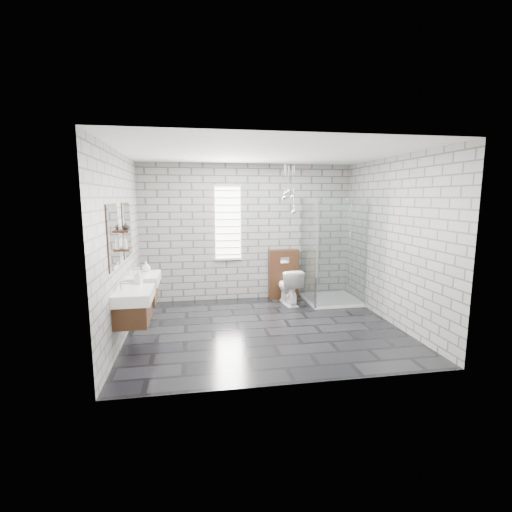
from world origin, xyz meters
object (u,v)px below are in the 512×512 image
object	(u,v)px
vanity_right	(141,280)
cistern_panel	(283,274)
shower_enclosure	(329,278)
toilet	(289,286)
vanity_left	(131,297)

from	to	relation	value
vanity_right	cistern_panel	size ratio (longest dim) A/B	1.57
shower_enclosure	toilet	world-z (taller)	shower_enclosure
shower_enclosure	cistern_panel	bearing A→B (deg)	146.54
cistern_panel	toilet	xyz separation A→B (m)	(0.00, -0.43, -0.15)
vanity_left	cistern_panel	world-z (taller)	vanity_left
vanity_left	vanity_right	world-z (taller)	same
cistern_panel	shower_enclosure	distance (m)	0.94
vanity_left	shower_enclosure	size ratio (longest dim) A/B	0.77
shower_enclosure	vanity_right	bearing A→B (deg)	-167.42
vanity_left	cistern_panel	size ratio (longest dim) A/B	1.57
shower_enclosure	toilet	bearing A→B (deg)	173.83
vanity_left	vanity_right	xyz separation A→B (m)	(0.00, 1.01, 0.00)
vanity_right	shower_enclosure	size ratio (longest dim) A/B	0.77
vanity_right	toilet	xyz separation A→B (m)	(2.63, 0.85, -0.41)
vanity_left	vanity_right	size ratio (longest dim) A/B	1.00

